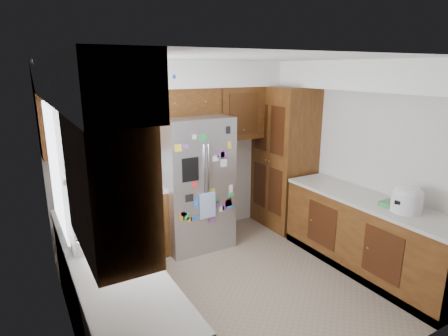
{
  "coord_description": "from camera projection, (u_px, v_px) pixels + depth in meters",
  "views": [
    {
      "loc": [
        -2.06,
        -3.22,
        2.41
      ],
      "look_at": [
        -0.02,
        0.35,
        1.3
      ],
      "focal_mm": 30.0,
      "sensor_mm": 36.0,
      "label": 1
    }
  ],
  "objects": [
    {
      "name": "fridge",
      "position": [
        194.0,
        182.0,
        5.09
      ],
      "size": [
        0.9,
        0.79,
        1.8
      ],
      "color": "#A5A4A9",
      "rests_on": "ground"
    },
    {
      "name": "fridge_top_items",
      "position": [
        177.0,
        78.0,
        4.83
      ],
      "size": [
        0.58,
        0.35,
        0.3
      ],
      "color": "#2351A2",
      "rests_on": "bridge_cabinet"
    },
    {
      "name": "room_shell",
      "position": [
        216.0,
        123.0,
        4.09
      ],
      "size": [
        3.64,
        3.24,
        2.52
      ],
      "color": "silver",
      "rests_on": "ground"
    },
    {
      "name": "sink_assembly",
      "position": [
        97.0,
        229.0,
        3.42
      ],
      "size": [
        0.52,
        0.71,
        0.37
      ],
      "color": "white",
      "rests_on": "left_counter_run"
    },
    {
      "name": "paper_towel",
      "position": [
        402.0,
        198.0,
        4.05
      ],
      "size": [
        0.11,
        0.11,
        0.24
      ],
      "primitive_type": "cylinder",
      "color": "white",
      "rests_on": "right_counter_run"
    },
    {
      "name": "bridge_cabinet",
      "position": [
        185.0,
        101.0,
        5.0
      ],
      "size": [
        0.96,
        0.34,
        0.35
      ],
      "primitive_type": "cube",
      "color": "#44210D",
      "rests_on": "fridge"
    },
    {
      "name": "rice_cooker",
      "position": [
        407.0,
        198.0,
        3.97
      ],
      "size": [
        0.33,
        0.32,
        0.29
      ],
      "color": "white",
      "rests_on": "right_counter_run"
    },
    {
      "name": "floor",
      "position": [
        240.0,
        284.0,
        4.31
      ],
      "size": [
        3.6,
        3.6,
        0.0
      ],
      "primitive_type": "plane",
      "color": "gray",
      "rests_on": "ground"
    },
    {
      "name": "left_counter_run",
      "position": [
        119.0,
        282.0,
        3.57
      ],
      "size": [
        1.36,
        3.2,
        0.92
      ],
      "color": "#44210D",
      "rests_on": "ground"
    },
    {
      "name": "right_counter_run",
      "position": [
        366.0,
        238.0,
        4.52
      ],
      "size": [
        0.63,
        2.25,
        0.92
      ],
      "color": "#44210D",
      "rests_on": "ground"
    },
    {
      "name": "left_counter_clutter",
      "position": [
        85.0,
        199.0,
        4.01
      ],
      "size": [
        0.38,
        0.85,
        0.38
      ],
      "color": "black",
      "rests_on": "left_counter_run"
    },
    {
      "name": "pantry",
      "position": [
        284.0,
        158.0,
        5.72
      ],
      "size": [
        0.6,
        0.9,
        2.15
      ],
      "primitive_type": "cube",
      "color": "#44210D",
      "rests_on": "ground"
    }
  ]
}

